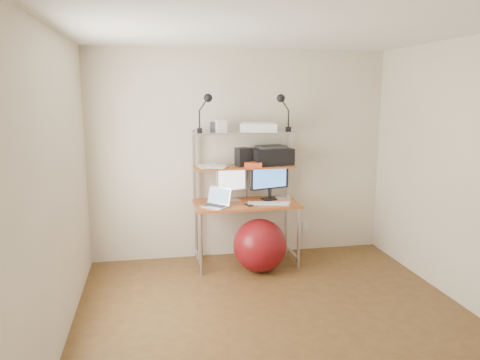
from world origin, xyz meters
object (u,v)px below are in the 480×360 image
(monitor_black, at_px, (270,178))
(printer, at_px, (271,156))
(monitor_silver, at_px, (232,181))
(exercise_ball, at_px, (260,245))
(laptop, at_px, (217,202))

(monitor_black, xyz_separation_m, printer, (0.03, 0.06, 0.27))
(monitor_silver, xyz_separation_m, printer, (0.48, 0.05, 0.28))
(printer, bearing_deg, monitor_black, -125.77)
(printer, xyz_separation_m, exercise_ball, (-0.23, -0.44, -0.96))
(monitor_silver, distance_m, printer, 0.56)
(printer, distance_m, exercise_ball, 1.08)
(monitor_black, xyz_separation_m, exercise_ball, (-0.20, -0.39, -0.69))
(monitor_silver, distance_m, monitor_black, 0.45)
(laptop, bearing_deg, monitor_silver, 90.29)
(monitor_black, bearing_deg, monitor_silver, 163.45)
(monitor_silver, distance_m, laptop, 0.36)
(monitor_silver, height_order, printer, printer)
(laptop, xyz_separation_m, printer, (0.69, 0.27, 0.47))
(printer, relative_size, exercise_ball, 0.86)
(laptop, relative_size, exercise_ball, 0.63)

